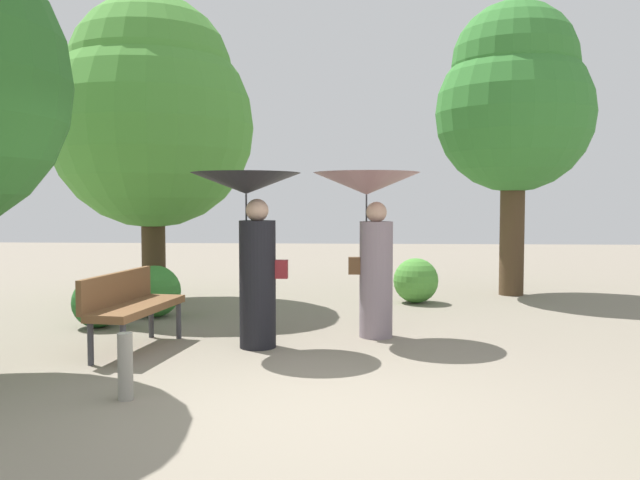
{
  "coord_description": "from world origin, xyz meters",
  "views": [
    {
      "loc": [
        0.43,
        -4.99,
        1.58
      ],
      "look_at": [
        0.0,
        2.53,
        1.14
      ],
      "focal_mm": 36.92,
      "sensor_mm": 36.0,
      "label": 1
    }
  ],
  "objects_px": {
    "person_left": "(251,224)",
    "tree_near_left": "(152,111)",
    "tree_near_right": "(514,99)",
    "park_bench": "(131,303)",
    "path_marker_post": "(125,366)",
    "person_right": "(370,217)"
  },
  "relations": [
    {
      "from": "person_right",
      "to": "tree_near_left",
      "type": "height_order",
      "value": "tree_near_left"
    },
    {
      "from": "park_bench",
      "to": "tree_near_right",
      "type": "bearing_deg",
      "value": -40.65
    },
    {
      "from": "park_bench",
      "to": "person_left",
      "type": "bearing_deg",
      "value": -72.64
    },
    {
      "from": "person_right",
      "to": "tree_near_right",
      "type": "height_order",
      "value": "tree_near_right"
    },
    {
      "from": "path_marker_post",
      "to": "tree_near_right",
      "type": "bearing_deg",
      "value": 54.36
    },
    {
      "from": "park_bench",
      "to": "tree_near_left",
      "type": "distance_m",
      "value": 4.2
    },
    {
      "from": "park_bench",
      "to": "path_marker_post",
      "type": "bearing_deg",
      "value": -154.66
    },
    {
      "from": "path_marker_post",
      "to": "person_left",
      "type": "bearing_deg",
      "value": 70.21
    },
    {
      "from": "tree_near_left",
      "to": "tree_near_right",
      "type": "height_order",
      "value": "tree_near_right"
    },
    {
      "from": "path_marker_post",
      "to": "tree_near_left",
      "type": "bearing_deg",
      "value": 104.95
    },
    {
      "from": "tree_near_left",
      "to": "tree_near_right",
      "type": "relative_size",
      "value": 0.96
    },
    {
      "from": "person_left",
      "to": "tree_near_left",
      "type": "xyz_separation_m",
      "value": [
        -2.04,
        3.07,
        1.65
      ]
    },
    {
      "from": "person_right",
      "to": "tree_near_right",
      "type": "relative_size",
      "value": 0.39
    },
    {
      "from": "person_left",
      "to": "tree_near_right",
      "type": "xyz_separation_m",
      "value": [
        3.77,
        4.29,
        1.96
      ]
    },
    {
      "from": "person_right",
      "to": "tree_near_right",
      "type": "distance_m",
      "value": 4.8
    },
    {
      "from": "person_right",
      "to": "path_marker_post",
      "type": "xyz_separation_m",
      "value": [
        -1.99,
        -2.58,
        -1.14
      ]
    },
    {
      "from": "person_right",
      "to": "tree_near_left",
      "type": "distance_m",
      "value": 4.42
    },
    {
      "from": "tree_near_left",
      "to": "tree_near_right",
      "type": "xyz_separation_m",
      "value": [
        5.81,
        1.21,
        0.31
      ]
    },
    {
      "from": "person_left",
      "to": "person_right",
      "type": "distance_m",
      "value": 1.44
    },
    {
      "from": "person_right",
      "to": "tree_near_right",
      "type": "bearing_deg",
      "value": -36.91
    },
    {
      "from": "tree_near_left",
      "to": "tree_near_right",
      "type": "distance_m",
      "value": 5.94
    },
    {
      "from": "park_bench",
      "to": "path_marker_post",
      "type": "relative_size",
      "value": 2.88
    }
  ]
}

